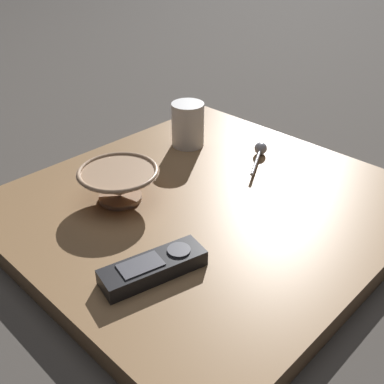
% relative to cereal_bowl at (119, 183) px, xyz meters
% --- Properties ---
extents(ground_plane, '(6.00, 6.00, 0.00)m').
position_rel_cereal_bowl_xyz_m(ground_plane, '(0.11, 0.11, -0.07)').
color(ground_plane, '#47423D').
extents(table, '(0.63, 0.67, 0.04)m').
position_rel_cereal_bowl_xyz_m(table, '(0.11, 0.11, -0.05)').
color(table, '#936D47').
rests_on(table, ground).
extents(cereal_bowl, '(0.15, 0.15, 0.06)m').
position_rel_cereal_bowl_xyz_m(cereal_bowl, '(0.00, 0.00, 0.00)').
color(cereal_bowl, tan).
rests_on(cereal_bowl, table).
extents(coffee_mug, '(0.07, 0.07, 0.10)m').
position_rel_cereal_bowl_xyz_m(coffee_mug, '(-0.07, 0.24, 0.01)').
color(coffee_mug, white).
rests_on(coffee_mug, table).
extents(teaspoon, '(0.07, 0.12, 0.03)m').
position_rel_cereal_bowl_xyz_m(teaspoon, '(0.08, 0.31, -0.02)').
color(teaspoon, '#A3A5B2').
rests_on(teaspoon, table).
extents(tv_remote_near, '(0.08, 0.16, 0.03)m').
position_rel_cereal_bowl_xyz_m(tv_remote_near, '(0.19, -0.09, -0.02)').
color(tv_remote_near, black).
rests_on(tv_remote_near, table).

